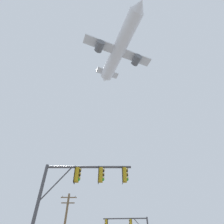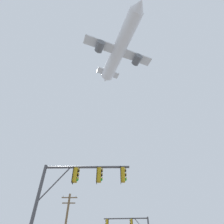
% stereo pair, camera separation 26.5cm
% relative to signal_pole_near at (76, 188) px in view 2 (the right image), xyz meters
% --- Properties ---
extents(signal_pole_near, '(5.71, 0.50, 6.50)m').
position_rel_signal_pole_near_xyz_m(signal_pole_near, '(0.00, 0.00, 0.00)').
color(signal_pole_near, '#4C4C51').
rests_on(signal_pole_near, ground).
extents(airplane, '(18.86, 24.42, 6.85)m').
position_rel_signal_pole_near_xyz_m(airplane, '(4.35, 13.70, 40.52)').
color(airplane, white).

